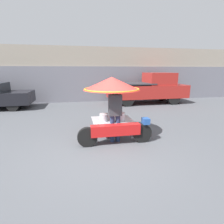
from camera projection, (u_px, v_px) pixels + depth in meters
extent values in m
plane|color=#4C4F54|center=(105.00, 150.00, 4.84)|extent=(36.00, 36.00, 0.00)
cube|color=gray|center=(86.00, 74.00, 12.81)|extent=(28.00, 2.00, 3.68)
cube|color=slate|center=(87.00, 84.00, 11.98)|extent=(23.80, 0.06, 2.39)
cylinder|color=black|center=(142.00, 133.00, 5.34)|extent=(0.58, 0.14, 0.58)
cylinder|color=black|center=(87.00, 137.00, 5.03)|extent=(0.58, 0.14, 0.58)
cube|color=red|center=(116.00, 130.00, 5.15)|extent=(1.47, 0.24, 0.32)
cube|color=#234C93|center=(146.00, 121.00, 5.27)|extent=(0.20, 0.24, 0.18)
cylinder|color=black|center=(110.00, 127.00, 6.02)|extent=(0.52, 0.14, 0.52)
cylinder|color=#515156|center=(131.00, 131.00, 5.49)|extent=(0.03, 0.03, 0.59)
cylinder|color=#515156|center=(124.00, 124.00, 6.22)|extent=(0.03, 0.03, 0.59)
cylinder|color=#515156|center=(97.00, 133.00, 5.29)|extent=(0.03, 0.03, 0.59)
cylinder|color=#515156|center=(94.00, 126.00, 6.02)|extent=(0.03, 0.03, 0.59)
cube|color=#B2B2B7|center=(112.00, 119.00, 5.68)|extent=(1.27, 0.90, 0.02)
cylinder|color=#B2B2B7|center=(112.00, 105.00, 5.57)|extent=(0.03, 0.03, 0.96)
cone|color=red|center=(112.00, 83.00, 5.41)|extent=(1.76, 1.76, 0.39)
torus|color=orange|center=(112.00, 89.00, 5.45)|extent=(1.72, 1.72, 0.05)
cylinder|color=#B7B7BC|center=(104.00, 117.00, 5.45)|extent=(0.27, 0.27, 0.24)
cylinder|color=silver|center=(119.00, 116.00, 5.57)|extent=(0.35, 0.35, 0.24)
cylinder|color=navy|center=(112.00, 129.00, 5.34)|extent=(0.14, 0.14, 0.84)
cylinder|color=navy|center=(118.00, 128.00, 5.37)|extent=(0.14, 0.14, 0.84)
cube|color=#38383D|center=(115.00, 105.00, 5.18)|extent=(0.38, 0.22, 0.63)
sphere|color=tan|center=(115.00, 91.00, 5.08)|extent=(0.23, 0.23, 0.23)
cylinder|color=black|center=(13.00, 106.00, 9.33)|extent=(0.61, 0.20, 0.61)
cylinder|color=black|center=(21.00, 101.00, 10.79)|extent=(0.61, 0.20, 0.61)
cylinder|color=black|center=(174.00, 98.00, 11.14)|extent=(0.80, 0.24, 0.80)
cylinder|color=black|center=(162.00, 95.00, 12.64)|extent=(0.80, 0.24, 0.80)
cylinder|color=black|center=(127.00, 100.00, 10.56)|extent=(0.80, 0.24, 0.80)
cylinder|color=black|center=(121.00, 96.00, 12.06)|extent=(0.80, 0.24, 0.80)
cube|color=#A3231E|center=(147.00, 91.00, 11.50)|extent=(5.12, 1.85, 0.81)
cube|color=#A3231E|center=(159.00, 79.00, 11.47)|extent=(1.74, 1.70, 0.77)
cube|color=#2D2D33|center=(132.00, 84.00, 11.19)|extent=(2.66, 1.77, 0.08)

